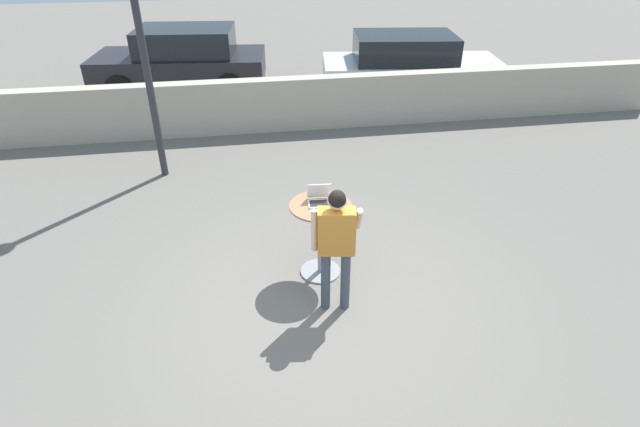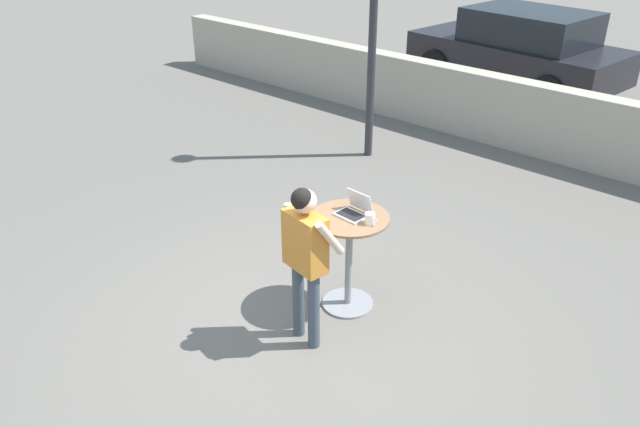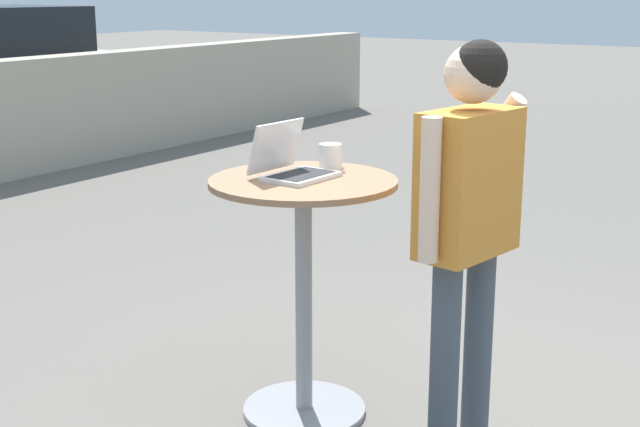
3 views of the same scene
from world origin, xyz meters
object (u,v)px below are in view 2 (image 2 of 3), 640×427
Objects in this scene: laptop at (354,210)px; coffee_mug at (370,219)px; parked_car_further_down at (520,49)px; standing_person at (305,249)px; cafe_table at (349,249)px.

coffee_mug is (0.22, -0.04, 0.00)m from laptop.
coffee_mug is at bearing -73.29° from parked_car_further_down.
coffee_mug is 0.08× the size of standing_person.
parked_car_further_down is (-2.42, 8.07, -0.24)m from coffee_mug.
cafe_table is at bearing 95.05° from standing_person.
coffee_mug is 0.72m from standing_person.
standing_person is 9.05m from parked_car_further_down.
parked_car_further_down is at bearing 104.44° from standing_person.
coffee_mug is 0.03× the size of parked_car_further_down.
cafe_table is 0.64× the size of standing_person.
cafe_table is 0.42m from laptop.
parked_car_further_down reaches higher than coffee_mug.
cafe_table is 0.47m from coffee_mug.
standing_person reaches higher than coffee_mug.
parked_car_further_down is (-2.20, 8.08, 0.17)m from cafe_table.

